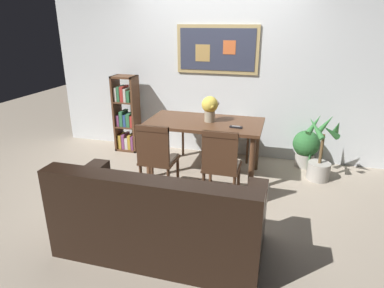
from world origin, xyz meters
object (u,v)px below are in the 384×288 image
(dining_chair_far_left, at_px, (198,119))
(flower_vase, at_px, (210,107))
(dining_chair_near_right, at_px, (221,162))
(dining_table, at_px, (204,129))
(leather_couch, at_px, (159,220))
(potted_ivy, at_px, (306,147))
(tv_remote, at_px, (236,127))
(dining_chair_far_right, at_px, (239,123))
(potted_palm, at_px, (320,157))
(dining_chair_near_left, at_px, (157,155))
(bookshelf, at_px, (127,117))

(dining_chair_far_left, xyz_separation_m, flower_vase, (0.37, -0.79, 0.40))
(flower_vase, bearing_deg, dining_chair_near_right, -68.47)
(dining_table, bearing_deg, leather_couch, -89.80)
(potted_ivy, height_order, tv_remote, tv_remote)
(dining_chair_far_right, xyz_separation_m, potted_ivy, (0.98, -0.13, -0.24))
(leather_couch, distance_m, potted_palm, 2.44)
(dining_table, xyz_separation_m, dining_chair_far_right, (0.36, 0.75, -0.11))
(dining_chair_near_left, xyz_separation_m, potted_ivy, (1.71, 1.40, -0.24))
(dining_chair_near_right, distance_m, flower_vase, 0.93)
(dining_chair_far_right, xyz_separation_m, bookshelf, (-1.77, -0.19, 0.01))
(dining_chair_far_right, bearing_deg, dining_chair_near_left, -115.73)
(dining_chair_near_right, height_order, potted_palm, dining_chair_near_right)
(dining_table, height_order, dining_chair_far_right, dining_chair_far_right)
(dining_chair_near_left, xyz_separation_m, leather_couch, (0.38, -0.93, -0.23))
(dining_chair_near_left, relative_size, potted_ivy, 1.53)
(potted_palm, distance_m, flower_vase, 1.58)
(bookshelf, bearing_deg, dining_chair_near_right, -36.69)
(dining_chair_far_right, relative_size, dining_chair_near_left, 1.00)
(flower_vase, bearing_deg, potted_palm, 8.60)
(dining_table, height_order, potted_ivy, dining_table)
(potted_ivy, height_order, flower_vase, flower_vase)
(dining_chair_near_right, bearing_deg, dining_chair_far_right, 90.62)
(bookshelf, height_order, flower_vase, bookshelf)
(dining_table, bearing_deg, dining_chair_far_right, 64.36)
(bookshelf, bearing_deg, dining_chair_near_left, -52.28)
(dining_table, distance_m, dining_chair_far_left, 0.87)
(dining_table, bearing_deg, dining_chair_near_right, -63.93)
(potted_ivy, distance_m, potted_palm, 0.42)
(dining_chair_far_left, bearing_deg, dining_chair_near_right, -66.70)
(dining_table, xyz_separation_m, dining_chair_near_left, (-0.37, -0.77, -0.11))
(dining_chair_far_right, relative_size, leather_couch, 0.51)
(dining_chair_far_right, bearing_deg, potted_ivy, -7.40)
(dining_chair_near_left, bearing_deg, dining_chair_near_right, 0.41)
(dining_chair_far_right, distance_m, dining_chair_far_left, 0.66)
(dining_chair_near_left, bearing_deg, dining_table, 64.18)
(leather_couch, xyz_separation_m, flower_vase, (0.06, 1.71, 0.63))
(dining_chair_near_right, relative_size, potted_ivy, 1.53)
(dining_chair_near_left, height_order, tv_remote, dining_chair_near_left)
(bookshelf, relative_size, potted_ivy, 2.01)
(leather_couch, bearing_deg, bookshelf, 122.00)
(flower_vase, height_order, tv_remote, flower_vase)
(dining_chair_far_left, relative_size, flower_vase, 2.73)
(dining_table, bearing_deg, dining_chair_near_left, -115.82)
(dining_chair_near_left, height_order, potted_ivy, dining_chair_near_left)
(dining_chair_far_right, bearing_deg, dining_chair_near_right, -89.38)
(dining_table, relative_size, leather_couch, 0.84)
(dining_chair_near_right, distance_m, dining_chair_far_left, 1.71)
(potted_palm, bearing_deg, potted_ivy, 112.39)
(dining_chair_far_right, bearing_deg, bookshelf, -173.82)
(dining_chair_far_right, bearing_deg, potted_palm, -24.48)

